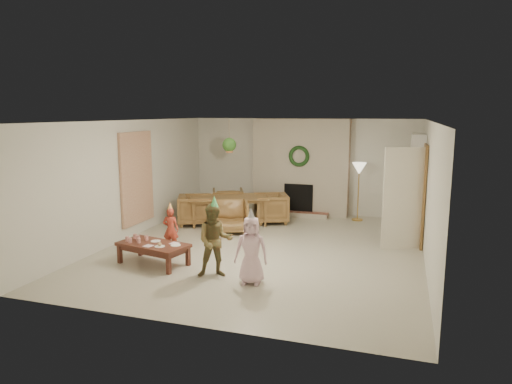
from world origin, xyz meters
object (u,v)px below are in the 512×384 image
at_px(dining_chair_right, 271,208).
at_px(child_pink, 251,250).
at_px(dining_chair_far, 228,203).
at_px(child_plaid, 215,241).
at_px(dining_table, 229,210).
at_px(dining_chair_near, 231,217).
at_px(coffee_table_top, 153,245).
at_px(dining_chair_left, 195,210).
at_px(child_red, 171,229).

relative_size(dining_chair_right, child_pink, 0.74).
relative_size(dining_chair_far, child_pink, 0.74).
bearing_deg(child_plaid, dining_chair_far, 85.69).
relative_size(dining_table, child_plaid, 1.53).
bearing_deg(dining_table, dining_chair_near, -90.00).
xyz_separation_m(coffee_table_top, child_pink, (1.94, -0.34, 0.18)).
height_order(dining_chair_near, dining_chair_right, same).
bearing_deg(child_pink, child_plaid, 163.06).
distance_m(dining_table, coffee_table_top, 3.23).
bearing_deg(child_plaid, child_pink, -32.48).
xyz_separation_m(dining_chair_right, child_plaid, (0.14, -3.85, 0.24)).
height_order(dining_chair_left, dining_chair_right, same).
relative_size(dining_chair_far, dining_chair_right, 1.00).
bearing_deg(dining_chair_right, child_pink, -11.76).
relative_size(coffee_table_top, child_plaid, 1.04).
bearing_deg(dining_chair_near, coffee_table_top, -125.06).
distance_m(dining_chair_far, child_pink, 4.78).
distance_m(dining_chair_far, child_plaid, 4.43).
xyz_separation_m(dining_table, dining_chair_right, (0.93, 0.40, 0.03)).
relative_size(dining_chair_near, coffee_table_top, 0.63).
bearing_deg(dining_chair_left, child_pink, -165.71).
distance_m(dining_table, child_red, 2.42).
bearing_deg(child_red, coffee_table_top, 85.43).
xyz_separation_m(dining_chair_far, coffee_table_top, (0.12, -3.97, -0.00)).
bearing_deg(child_red, dining_chair_left, -88.38).
height_order(child_red, child_pink, child_pink).
bearing_deg(dining_chair_right, child_plaid, -21.08).
bearing_deg(dining_chair_near, dining_chair_left, 135.00).
bearing_deg(dining_chair_right, dining_chair_near, -51.34).
bearing_deg(dining_chair_far, coffee_table_top, 68.56).
xyz_separation_m(child_red, child_plaid, (1.37, -1.05, 0.18)).
bearing_deg(child_red, child_pink, 139.29).
xyz_separation_m(dining_chair_left, dining_chair_right, (1.68, 0.72, 0.00)).
bearing_deg(child_pink, dining_chair_far, 108.33).
height_order(dining_chair_near, dining_chair_left, same).
relative_size(child_plaid, child_pink, 1.12).
height_order(coffee_table_top, child_pink, child_pink).
bearing_deg(dining_table, dining_chair_right, 0.00).
bearing_deg(dining_table, dining_chair_far, 90.00).
relative_size(dining_chair_near, child_red, 0.93).
xyz_separation_m(dining_chair_left, child_pink, (2.49, -3.24, 0.18)).
distance_m(dining_chair_far, dining_chair_left, 1.15).
height_order(dining_chair_far, dining_chair_right, same).
bearing_deg(child_red, dining_chair_far, -100.27).
height_order(child_plaid, child_pink, child_plaid).
bearing_deg(dining_chair_left, dining_table, -90.00).
bearing_deg(dining_chair_left, dining_chair_near, -135.00).
bearing_deg(dining_chair_near, dining_table, 90.00).
bearing_deg(child_plaid, dining_chair_right, 69.38).
bearing_deg(dining_chair_right, dining_chair_far, -128.66).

